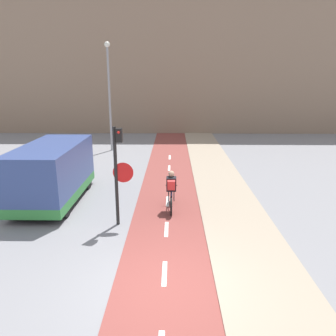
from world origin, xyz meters
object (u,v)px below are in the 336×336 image
at_px(traffic_light_pole, 118,166).
at_px(van, 53,174).
at_px(cyclist_near, 171,192).
at_px(street_lamp_far, 109,86).

xyz_separation_m(traffic_light_pole, van, (-2.96, 2.14, -0.91)).
relative_size(traffic_light_pole, cyclist_near, 1.86).
bearing_deg(traffic_light_pole, street_lamp_far, 101.64).
bearing_deg(van, traffic_light_pole, -35.84).
xyz_separation_m(street_lamp_far, cyclist_near, (4.13, -10.41, -3.54)).
height_order(street_lamp_far, van, street_lamp_far).
relative_size(street_lamp_far, cyclist_near, 3.91).
distance_m(street_lamp_far, van, 10.07).
bearing_deg(street_lamp_far, cyclist_near, -68.39).
bearing_deg(street_lamp_far, traffic_light_pole, -78.36).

